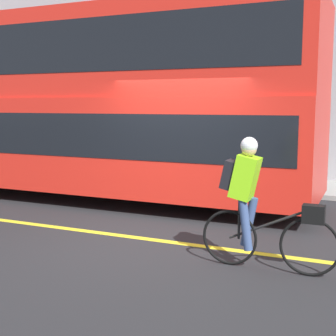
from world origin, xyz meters
name	(u,v)px	position (x,y,z in m)	size (l,w,h in m)	color
ground_plane	(149,238)	(0.00, 0.00, 0.00)	(80.00, 80.00, 0.00)	#232326
road_center_line	(147,239)	(0.00, -0.09, 0.00)	(50.00, 0.14, 0.01)	yellow
sidewalk_curb	(239,183)	(0.00, 5.24, 0.05)	(60.00, 2.22, 0.11)	gray
building_facade	(254,39)	(0.00, 6.50, 3.82)	(60.00, 0.30, 7.63)	#9E9EA3
bus	(51,99)	(-3.69, 2.41, 2.18)	(11.94, 2.59, 3.95)	black
cyclist_on_bike	(255,199)	(1.82, -0.69, 0.89)	(1.72, 0.32, 1.67)	black
trash_bin	(121,158)	(-3.40, 5.13, 0.56)	(0.48, 0.48, 0.91)	#262628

